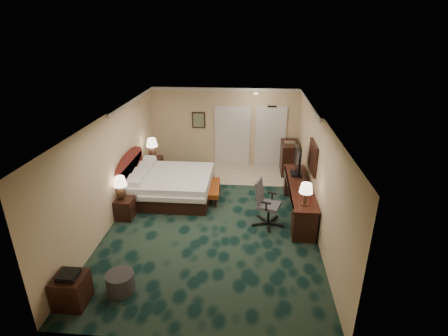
# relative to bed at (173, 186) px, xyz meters

# --- Properties ---
(floor) EXTENTS (5.00, 7.50, 0.00)m
(floor) POSITION_rel_bed_xyz_m (1.30, -1.14, -0.35)
(floor) COLOR black
(floor) RESTS_ON ground
(ceiling) EXTENTS (5.00, 7.50, 0.00)m
(ceiling) POSITION_rel_bed_xyz_m (1.30, -1.14, 2.35)
(ceiling) COLOR silver
(ceiling) RESTS_ON wall_back
(wall_back) EXTENTS (5.00, 0.00, 2.70)m
(wall_back) POSITION_rel_bed_xyz_m (1.30, 2.61, 1.00)
(wall_back) COLOR tan
(wall_back) RESTS_ON ground
(wall_front) EXTENTS (5.00, 0.00, 2.70)m
(wall_front) POSITION_rel_bed_xyz_m (1.30, -4.89, 1.00)
(wall_front) COLOR tan
(wall_front) RESTS_ON ground
(wall_left) EXTENTS (0.00, 7.50, 2.70)m
(wall_left) POSITION_rel_bed_xyz_m (-1.20, -1.14, 1.00)
(wall_left) COLOR tan
(wall_left) RESTS_ON ground
(wall_right) EXTENTS (0.00, 7.50, 2.70)m
(wall_right) POSITION_rel_bed_xyz_m (3.80, -1.14, 1.00)
(wall_right) COLOR tan
(wall_right) RESTS_ON ground
(crown_molding) EXTENTS (5.00, 7.50, 0.10)m
(crown_molding) POSITION_rel_bed_xyz_m (1.30, -1.14, 2.30)
(crown_molding) COLOR silver
(crown_molding) RESTS_ON wall_back
(tile_patch) EXTENTS (3.20, 1.70, 0.01)m
(tile_patch) POSITION_rel_bed_xyz_m (2.20, 1.76, -0.34)
(tile_patch) COLOR #BFB3A1
(tile_patch) RESTS_ON ground
(headboard) EXTENTS (0.12, 2.00, 1.40)m
(headboard) POSITION_rel_bed_xyz_m (-1.14, -0.14, 0.35)
(headboard) COLOR #54140C
(headboard) RESTS_ON ground
(entry_door) EXTENTS (1.02, 0.06, 2.18)m
(entry_door) POSITION_rel_bed_xyz_m (2.85, 2.58, 0.70)
(entry_door) COLOR silver
(entry_door) RESTS_ON ground
(closet_doors) EXTENTS (1.20, 0.06, 2.10)m
(closet_doors) POSITION_rel_bed_xyz_m (1.55, 2.57, 0.70)
(closet_doors) COLOR beige
(closet_doors) RESTS_ON ground
(wall_art) EXTENTS (0.45, 0.06, 0.55)m
(wall_art) POSITION_rel_bed_xyz_m (0.40, 2.57, 1.25)
(wall_art) COLOR #445A50
(wall_art) RESTS_ON wall_back
(wall_mirror) EXTENTS (0.05, 0.95, 0.75)m
(wall_mirror) POSITION_rel_bed_xyz_m (3.76, -0.54, 1.20)
(wall_mirror) COLOR white
(wall_mirror) RESTS_ON wall_right
(bed) EXTENTS (2.20, 2.04, 0.70)m
(bed) POSITION_rel_bed_xyz_m (0.00, 0.00, 0.00)
(bed) COLOR silver
(bed) RESTS_ON ground
(nightstand_near) EXTENTS (0.43, 0.49, 0.53)m
(nightstand_near) POSITION_rel_bed_xyz_m (-0.96, -1.25, -0.08)
(nightstand_near) COLOR black
(nightstand_near) RESTS_ON ground
(nightstand_far) EXTENTS (0.54, 0.61, 0.67)m
(nightstand_far) POSITION_rel_bed_xyz_m (-0.91, 1.28, -0.01)
(nightstand_far) COLOR black
(nightstand_far) RESTS_ON ground
(lamp_near) EXTENTS (0.42, 0.42, 0.63)m
(lamp_near) POSITION_rel_bed_xyz_m (-1.00, -1.28, 0.50)
(lamp_near) COLOR black
(lamp_near) RESTS_ON nightstand_near
(lamp_far) EXTENTS (0.43, 0.43, 0.67)m
(lamp_far) POSITION_rel_bed_xyz_m (-0.88, 1.24, 0.66)
(lamp_far) COLOR black
(lamp_far) RESTS_ON nightstand_far
(bed_bench) EXTENTS (0.49, 1.21, 0.40)m
(bed_bench) POSITION_rel_bed_xyz_m (1.14, -0.01, -0.15)
(bed_bench) COLOR maroon
(bed_bench) RESTS_ON ground
(ottoman) EXTENTS (0.58, 0.58, 0.38)m
(ottoman) POSITION_rel_bed_xyz_m (-0.15, -3.84, -0.16)
(ottoman) COLOR #303032
(ottoman) RESTS_ON ground
(side_table) EXTENTS (0.54, 0.54, 0.58)m
(side_table) POSITION_rel_bed_xyz_m (-0.90, -4.23, -0.06)
(side_table) COLOR black
(side_table) RESTS_ON ground
(desk) EXTENTS (0.61, 2.81, 0.81)m
(desk) POSITION_rel_bed_xyz_m (3.48, -0.64, 0.06)
(desk) COLOR black
(desk) RESTS_ON ground
(tv) EXTENTS (0.09, 1.03, 0.80)m
(tv) POSITION_rel_bed_xyz_m (3.46, 0.05, 0.87)
(tv) COLOR black
(tv) RESTS_ON desk
(desk_lamp) EXTENTS (0.32, 0.32, 0.54)m
(desk_lamp) POSITION_rel_bed_xyz_m (3.47, -1.69, 0.74)
(desk_lamp) COLOR black
(desk_lamp) RESTS_ON desk
(desk_chair) EXTENTS (0.84, 0.81, 1.16)m
(desk_chair) POSITION_rel_bed_xyz_m (2.69, -1.27, 0.23)
(desk_chair) COLOR #4D4C55
(desk_chair) RESTS_ON ground
(minibar) EXTENTS (0.55, 0.99, 1.04)m
(minibar) POSITION_rel_bed_xyz_m (3.48, 2.06, 0.17)
(minibar) COLOR black
(minibar) RESTS_ON ground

